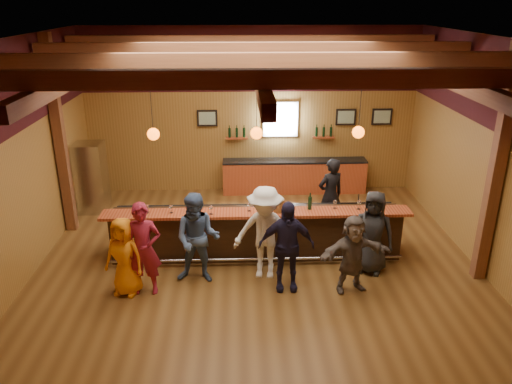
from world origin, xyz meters
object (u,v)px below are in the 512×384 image
customer_redvest (144,249)px  back_bar_cabinet (294,176)px  customer_orange (124,257)px  customer_white (265,233)px  customer_navy (286,246)px  customer_denim (198,239)px  bar_counter (257,231)px  bottle_a (276,204)px  customer_dark (372,232)px  stainless_fridge (92,178)px  customer_brown (353,254)px  bartender (330,195)px  ice_bucket (279,206)px

customer_redvest → back_bar_cabinet: bearing=55.9°
back_bar_cabinet → customer_orange: size_ratio=2.65×
customer_white → customer_navy: (0.37, -0.45, -0.06)m
customer_denim → bar_counter: bearing=50.8°
customer_white → bottle_a: size_ratio=5.68×
customer_dark → customer_orange: bearing=-151.3°
back_bar_cabinet → customer_white: size_ratio=2.12×
stainless_fridge → customer_denim: (2.95, -3.55, 0.01)m
bar_counter → customer_white: 1.07m
customer_white → bottle_a: bearing=78.9°
bar_counter → customer_brown: bearing=-41.8°
customer_brown → customer_dark: size_ratio=0.88×
customer_denim → bartender: (2.91, 2.14, -0.01)m
bartender → customer_dark: bearing=82.2°
bar_counter → customer_denim: customer_denim is taller
bartender → ice_bucket: 1.93m
bar_counter → stainless_fridge: bearing=149.2°
customer_dark → bottle_a: bearing=-176.4°
stainless_fridge → bottle_a: (4.49, -2.71, 0.34)m
customer_orange → customer_redvest: 0.38m
bar_counter → customer_white: bearing=-83.1°
bar_counter → ice_bucket: bearing=-37.7°
back_bar_cabinet → customer_white: 4.69m
customer_brown → bottle_a: size_ratio=4.54×
customer_orange → ice_bucket: size_ratio=5.94×
customer_orange → bar_counter: bearing=48.1°
stainless_fridge → customer_redvest: size_ratio=1.01×
customer_brown → customer_white: bearing=147.9°
stainless_fridge → bar_counter: bearing=-30.8°
customer_navy → bar_counter: bearing=109.7°
bar_counter → customer_brown: (1.71, -1.53, 0.23)m
bartender → customer_white: bearing=28.5°
customer_denim → customer_dark: (3.41, 0.25, -0.05)m
bottle_a → stainless_fridge: bearing=148.9°
customer_orange → bottle_a: customer_orange is taller
customer_denim → customer_white: size_ratio=0.96×
customer_white → bartender: customer_white is taller
customer_orange → customer_navy: customer_navy is taller
customer_navy → bottle_a: (-0.11, 1.16, 0.35)m
back_bar_cabinet → bartender: size_ratio=2.24×
customer_redvest → customer_denim: (0.96, 0.37, 0.01)m
bottle_a → customer_orange: bearing=-157.0°
customer_brown → bartender: 2.57m
stainless_fridge → customer_brown: size_ratio=1.19×
customer_navy → ice_bucket: size_ratio=6.98×
customer_white → customer_brown: bearing=-10.2°
customer_white → bar_counter: bearing=105.8°
back_bar_cabinet → bottle_a: (-0.81, -3.83, 0.76)m
customer_white → bartender: (1.62, 2.02, -0.05)m
customer_orange → customer_dark: bearing=25.0°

